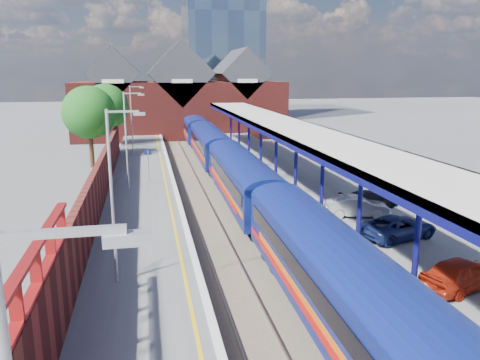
{
  "coord_description": "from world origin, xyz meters",
  "views": [
    {
      "loc": [
        -5.08,
        -12.34,
        9.35
      ],
      "look_at": [
        0.71,
        16.3,
        2.6
      ],
      "focal_mm": 35.0,
      "sensor_mm": 36.0,
      "label": 1
    }
  ],
  "objects_px": {
    "platform_sign": "(148,160)",
    "lamp_post_b": "(115,187)",
    "parked_car_silver": "(357,206)",
    "parked_car_blue": "(398,227)",
    "lamp_post_d": "(133,115)",
    "parked_car_red": "(463,273)",
    "lamp_post_c": "(128,134)",
    "parked_car_dark": "(369,199)",
    "train": "(223,157)"
  },
  "relations": [
    {
      "from": "platform_sign",
      "to": "parked_car_blue",
      "type": "relative_size",
      "value": 0.59
    },
    {
      "from": "lamp_post_b",
      "to": "parked_car_blue",
      "type": "bearing_deg",
      "value": 10.17
    },
    {
      "from": "lamp_post_b",
      "to": "lamp_post_c",
      "type": "xyz_separation_m",
      "value": [
        0.0,
        16.0,
        0.0
      ]
    },
    {
      "from": "lamp_post_b",
      "to": "parked_car_dark",
      "type": "bearing_deg",
      "value": 27.62
    },
    {
      "from": "lamp_post_b",
      "to": "parked_car_silver",
      "type": "relative_size",
      "value": 1.89
    },
    {
      "from": "train",
      "to": "parked_car_blue",
      "type": "height_order",
      "value": "train"
    },
    {
      "from": "lamp_post_c",
      "to": "parked_car_dark",
      "type": "relative_size",
      "value": 1.8
    },
    {
      "from": "lamp_post_d",
      "to": "parked_car_red",
      "type": "height_order",
      "value": "lamp_post_d"
    },
    {
      "from": "train",
      "to": "parked_car_dark",
      "type": "height_order",
      "value": "train"
    },
    {
      "from": "parked_car_silver",
      "to": "lamp_post_c",
      "type": "bearing_deg",
      "value": 67.23
    },
    {
      "from": "lamp_post_c",
      "to": "platform_sign",
      "type": "height_order",
      "value": "lamp_post_c"
    },
    {
      "from": "parked_car_silver",
      "to": "parked_car_blue",
      "type": "height_order",
      "value": "parked_car_silver"
    },
    {
      "from": "platform_sign",
      "to": "lamp_post_b",
      "type": "bearing_deg",
      "value": -94.33
    },
    {
      "from": "parked_car_silver",
      "to": "train",
      "type": "bearing_deg",
      "value": 32.86
    },
    {
      "from": "platform_sign",
      "to": "parked_car_red",
      "type": "distance_m",
      "value": 24.46
    },
    {
      "from": "parked_car_dark",
      "to": "lamp_post_b",
      "type": "bearing_deg",
      "value": 104.02
    },
    {
      "from": "parked_car_silver",
      "to": "parked_car_red",
      "type": "bearing_deg",
      "value": -167.48
    },
    {
      "from": "parked_car_dark",
      "to": "lamp_post_c",
      "type": "bearing_deg",
      "value": 47.45
    },
    {
      "from": "lamp_post_d",
      "to": "platform_sign",
      "type": "height_order",
      "value": "lamp_post_d"
    },
    {
      "from": "lamp_post_b",
      "to": "lamp_post_d",
      "type": "relative_size",
      "value": 1.0
    },
    {
      "from": "train",
      "to": "parked_car_silver",
      "type": "bearing_deg",
      "value": -70.24
    },
    {
      "from": "lamp_post_b",
      "to": "platform_sign",
      "type": "bearing_deg",
      "value": 85.67
    },
    {
      "from": "platform_sign",
      "to": "parked_car_dark",
      "type": "xyz_separation_m",
      "value": [
        13.5,
        -10.22,
        -1.13
      ]
    },
    {
      "from": "parked_car_silver",
      "to": "parked_car_blue",
      "type": "bearing_deg",
      "value": -159.99
    },
    {
      "from": "platform_sign",
      "to": "lamp_post_d",
      "type": "bearing_deg",
      "value": 95.56
    },
    {
      "from": "parked_car_dark",
      "to": "parked_car_silver",
      "type": "bearing_deg",
      "value": 119.68
    },
    {
      "from": "parked_car_dark",
      "to": "parked_car_blue",
      "type": "relative_size",
      "value": 0.92
    },
    {
      "from": "lamp_post_c",
      "to": "parked_car_dark",
      "type": "distance_m",
      "value": 17.33
    },
    {
      "from": "parked_car_dark",
      "to": "platform_sign",
      "type": "bearing_deg",
      "value": 39.27
    },
    {
      "from": "parked_car_blue",
      "to": "parked_car_silver",
      "type": "bearing_deg",
      "value": -9.27
    },
    {
      "from": "parked_car_red",
      "to": "platform_sign",
      "type": "bearing_deg",
      "value": 11.29
    },
    {
      "from": "lamp_post_d",
      "to": "parked_car_red",
      "type": "relative_size",
      "value": 1.85
    },
    {
      "from": "lamp_post_b",
      "to": "parked_car_blue",
      "type": "distance_m",
      "value": 14.44
    },
    {
      "from": "parked_car_blue",
      "to": "train",
      "type": "bearing_deg",
      "value": 1.1
    },
    {
      "from": "train",
      "to": "lamp_post_d",
      "type": "relative_size",
      "value": 9.42
    },
    {
      "from": "parked_car_silver",
      "to": "parked_car_dark",
      "type": "distance_m",
      "value": 2.08
    },
    {
      "from": "platform_sign",
      "to": "train",
      "type": "bearing_deg",
      "value": 29.23
    },
    {
      "from": "lamp_post_d",
      "to": "parked_car_red",
      "type": "distance_m",
      "value": 37.9
    },
    {
      "from": "parked_car_silver",
      "to": "platform_sign",
      "type": "bearing_deg",
      "value": 58.91
    },
    {
      "from": "train",
      "to": "lamp_post_c",
      "type": "bearing_deg",
      "value": -144.35
    },
    {
      "from": "parked_car_red",
      "to": "parked_car_blue",
      "type": "height_order",
      "value": "parked_car_red"
    },
    {
      "from": "parked_car_red",
      "to": "parked_car_silver",
      "type": "relative_size",
      "value": 1.02
    },
    {
      "from": "lamp_post_c",
      "to": "platform_sign",
      "type": "bearing_deg",
      "value": 55.74
    },
    {
      "from": "lamp_post_c",
      "to": "parked_car_dark",
      "type": "height_order",
      "value": "lamp_post_c"
    },
    {
      "from": "lamp_post_b",
      "to": "lamp_post_d",
      "type": "height_order",
      "value": "same"
    },
    {
      "from": "train",
      "to": "parked_car_silver",
      "type": "distance_m",
      "value": 16.25
    },
    {
      "from": "platform_sign",
      "to": "parked_car_red",
      "type": "height_order",
      "value": "platform_sign"
    },
    {
      "from": "lamp_post_b",
      "to": "lamp_post_c",
      "type": "height_order",
      "value": "same"
    },
    {
      "from": "lamp_post_b",
      "to": "parked_car_silver",
      "type": "distance_m",
      "value": 15.16
    },
    {
      "from": "lamp_post_d",
      "to": "parked_car_blue",
      "type": "relative_size",
      "value": 1.65
    }
  ]
}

